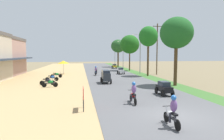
% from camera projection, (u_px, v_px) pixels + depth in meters
% --- Properties ---
extents(ground_plane, '(180.00, 180.00, 0.00)m').
position_uv_depth(ground_plane, '(173.00, 117.00, 11.57)').
color(ground_plane, '#7A6B4C').
extents(road_strip, '(9.00, 140.00, 0.08)m').
position_uv_depth(road_strip, '(173.00, 116.00, 11.57)').
color(road_strip, '#565659').
rests_on(road_strip, ground).
extents(shophouse_mid, '(7.89, 9.69, 6.90)m').
position_uv_depth(shophouse_mid, '(0.00, 56.00, 35.07)').
color(shophouse_mid, tan).
rests_on(shophouse_mid, ground).
extents(parked_motorbike_nearest, '(1.80, 0.54, 0.94)m').
position_uv_depth(parked_motorbike_nearest, '(50.00, 83.00, 21.78)').
color(parked_motorbike_nearest, black).
rests_on(parked_motorbike_nearest, dirt_shoulder).
extents(parked_motorbike_second, '(1.80, 0.54, 0.94)m').
position_uv_depth(parked_motorbike_second, '(48.00, 81.00, 23.23)').
color(parked_motorbike_second, black).
rests_on(parked_motorbike_second, dirt_shoulder).
extents(parked_motorbike_third, '(1.80, 0.54, 0.94)m').
position_uv_depth(parked_motorbike_third, '(52.00, 78.00, 26.69)').
color(parked_motorbike_third, black).
rests_on(parked_motorbike_third, dirt_shoulder).
extents(parked_motorbike_fourth, '(1.80, 0.54, 0.94)m').
position_uv_depth(parked_motorbike_fourth, '(56.00, 75.00, 30.58)').
color(parked_motorbike_fourth, black).
rests_on(parked_motorbike_fourth, dirt_shoulder).
extents(street_signboard, '(0.06, 1.30, 1.50)m').
position_uv_depth(street_signboard, '(83.00, 94.00, 12.82)').
color(street_signboard, '#262628').
rests_on(street_signboard, dirt_shoulder).
extents(vendor_umbrella, '(2.20, 2.20, 2.52)m').
position_uv_depth(vendor_umbrella, '(63.00, 62.00, 36.34)').
color(vendor_umbrella, '#99999E').
rests_on(vendor_umbrella, dirt_shoulder).
extents(median_tree_nearest, '(3.81, 3.81, 8.06)m').
position_uv_depth(median_tree_nearest, '(176.00, 33.00, 22.47)').
color(median_tree_nearest, '#4C351E').
rests_on(median_tree_nearest, median_strip).
extents(median_tree_second, '(3.23, 3.23, 8.49)m').
position_uv_depth(median_tree_second, '(148.00, 37.00, 32.78)').
color(median_tree_second, '#4C351E').
rests_on(median_tree_second, median_strip).
extents(median_tree_third, '(4.37, 4.37, 8.10)m').
position_uv_depth(median_tree_third, '(130.00, 44.00, 43.82)').
color(median_tree_third, '#4C351E').
rests_on(median_tree_third, median_strip).
extents(median_tree_fourth, '(4.18, 4.18, 8.09)m').
position_uv_depth(median_tree_fourth, '(118.00, 46.00, 56.60)').
color(median_tree_fourth, '#4C351E').
rests_on(median_tree_fourth, median_strip).
extents(streetlamp_near, '(3.16, 0.20, 7.62)m').
position_uv_depth(streetlamp_near, '(140.00, 51.00, 36.76)').
color(streetlamp_near, gray).
rests_on(streetlamp_near, median_strip).
extents(streetlamp_mid, '(3.16, 0.20, 7.38)m').
position_uv_depth(streetlamp_mid, '(123.00, 52.00, 51.48)').
color(streetlamp_mid, gray).
rests_on(streetlamp_mid, median_strip).
extents(streetlamp_far, '(3.16, 0.20, 7.72)m').
position_uv_depth(streetlamp_far, '(115.00, 52.00, 63.86)').
color(streetlamp_far, gray).
rests_on(streetlamp_far, median_strip).
extents(utility_pole_near, '(1.80, 0.20, 9.39)m').
position_uv_depth(utility_pole_near, '(157.00, 48.00, 35.49)').
color(utility_pole_near, brown).
rests_on(utility_pole_near, ground).
extents(car_hatchback_black, '(1.04, 2.00, 1.23)m').
position_uv_depth(car_hatchback_black, '(164.00, 88.00, 17.48)').
color(car_hatchback_black, black).
rests_on(car_hatchback_black, road_strip).
extents(car_van_charcoal, '(1.19, 2.41, 1.67)m').
position_uv_depth(car_van_charcoal, '(106.00, 76.00, 24.74)').
color(car_van_charcoal, '#282D33').
rests_on(car_van_charcoal, road_strip).
extents(car_hatchback_white, '(1.04, 2.00, 1.23)m').
position_uv_depth(car_hatchback_white, '(121.00, 71.00, 36.07)').
color(car_hatchback_white, silver).
rests_on(car_hatchback_white, road_strip).
extents(car_sedan_yellow, '(1.10, 2.26, 1.19)m').
position_uv_depth(car_sedan_yellow, '(114.00, 66.00, 50.41)').
color(car_sedan_yellow, gold).
rests_on(car_sedan_yellow, road_strip).
extents(motorbike_foreground_rider, '(0.54, 1.80, 1.66)m').
position_uv_depth(motorbike_foreground_rider, '(172.00, 112.00, 9.75)').
color(motorbike_foreground_rider, black).
rests_on(motorbike_foreground_rider, road_strip).
extents(motorbike_ahead_second, '(0.54, 1.80, 1.66)m').
position_uv_depth(motorbike_ahead_second, '(133.00, 93.00, 14.41)').
color(motorbike_ahead_second, black).
rests_on(motorbike_ahead_second, road_strip).
extents(motorbike_ahead_third, '(0.54, 1.80, 1.66)m').
position_uv_depth(motorbike_ahead_third, '(96.00, 71.00, 33.73)').
color(motorbike_ahead_third, black).
rests_on(motorbike_ahead_third, road_strip).
extents(motorbike_ahead_fourth, '(0.54, 1.80, 0.94)m').
position_uv_depth(motorbike_ahead_fourth, '(97.00, 70.00, 39.48)').
color(motorbike_ahead_fourth, black).
rests_on(motorbike_ahead_fourth, road_strip).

